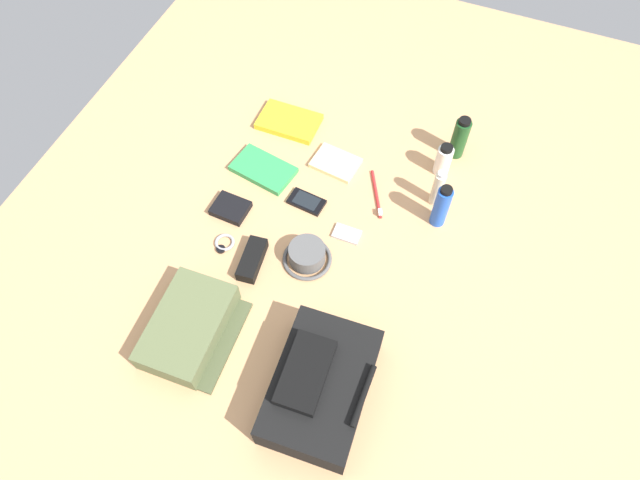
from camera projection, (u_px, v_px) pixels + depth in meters
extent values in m
cube|color=tan|center=(320.00, 249.00, 1.73)|extent=(2.64, 2.02, 0.02)
cube|color=black|center=(321.00, 387.00, 1.44)|extent=(0.37, 0.25, 0.11)
cube|color=black|center=(306.00, 372.00, 1.39)|extent=(0.20, 0.12, 0.03)
cylinder|color=black|center=(363.00, 396.00, 1.36)|extent=(0.16, 0.02, 0.02)
cube|color=#56603D|center=(188.00, 327.00, 1.55)|extent=(0.30, 0.19, 0.08)
cube|color=#454D30|center=(222.00, 344.00, 1.55)|extent=(0.28, 0.07, 0.01)
cylinder|color=#515151|center=(307.00, 254.00, 1.67)|extent=(0.11, 0.11, 0.05)
torus|color=#515151|center=(307.00, 259.00, 1.69)|extent=(0.15, 0.15, 0.01)
cylinder|color=#19471E|center=(459.00, 139.00, 1.85)|extent=(0.05, 0.05, 0.15)
cylinder|color=black|center=(465.00, 121.00, 1.78)|extent=(0.04, 0.04, 0.01)
cylinder|color=white|center=(443.00, 161.00, 1.83)|extent=(0.05, 0.05, 0.11)
cylinder|color=black|center=(447.00, 148.00, 1.78)|extent=(0.04, 0.04, 0.01)
cylinder|color=beige|center=(437.00, 189.00, 1.75)|extent=(0.04, 0.04, 0.13)
cylinder|color=silver|center=(442.00, 174.00, 1.69)|extent=(0.03, 0.03, 0.01)
cylinder|color=blue|center=(441.00, 207.00, 1.70)|extent=(0.05, 0.05, 0.16)
cylinder|color=black|center=(447.00, 190.00, 1.63)|extent=(0.04, 0.04, 0.01)
cube|color=yellow|center=(289.00, 122.00, 1.97)|extent=(0.14, 0.21, 0.02)
cube|color=white|center=(289.00, 122.00, 1.98)|extent=(0.13, 0.20, 0.02)
cube|color=#2D934C|center=(263.00, 169.00, 1.86)|extent=(0.15, 0.22, 0.02)
cube|color=white|center=(263.00, 170.00, 1.87)|extent=(0.15, 0.21, 0.01)
cube|color=black|center=(307.00, 202.00, 1.80)|extent=(0.08, 0.12, 0.01)
cube|color=black|center=(306.00, 201.00, 1.80)|extent=(0.06, 0.09, 0.00)
cube|color=#B7B7BC|center=(347.00, 234.00, 1.74)|extent=(0.05, 0.08, 0.01)
cylinder|color=silver|center=(342.00, 231.00, 1.74)|extent=(0.03, 0.03, 0.00)
torus|color=#99999E|center=(225.00, 242.00, 1.72)|extent=(0.06, 0.06, 0.01)
cylinder|color=black|center=(221.00, 249.00, 1.71)|extent=(0.03, 0.03, 0.01)
cylinder|color=red|center=(376.00, 194.00, 1.82)|extent=(0.17, 0.10, 0.01)
cube|color=white|center=(380.00, 212.00, 1.77)|extent=(0.02, 0.02, 0.01)
cube|color=black|center=(231.00, 208.00, 1.78)|extent=(0.09, 0.11, 0.02)
cube|color=beige|center=(336.00, 163.00, 1.88)|extent=(0.13, 0.16, 0.02)
cube|color=black|center=(252.00, 260.00, 1.68)|extent=(0.15, 0.07, 0.04)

